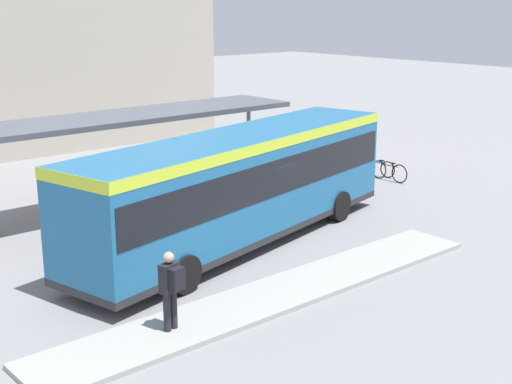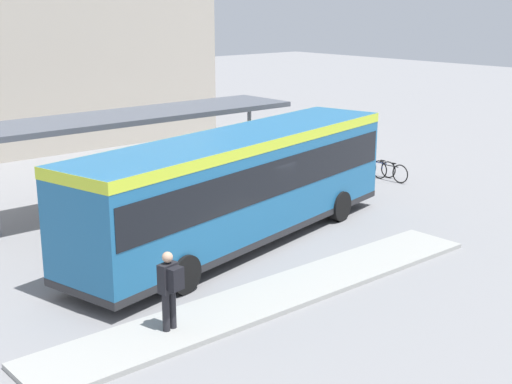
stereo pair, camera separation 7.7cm
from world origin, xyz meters
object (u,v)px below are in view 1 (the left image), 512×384
at_px(bicycle_black, 389,171).
at_px(bicycle_green, 361,165).
at_px(city_bus, 240,181).
at_px(bicycle_blue, 378,167).
at_px(pedestrian_waiting, 171,286).
at_px(potted_planter_near_shelter, 111,214).
at_px(bicycle_white, 343,161).

relative_size(bicycle_black, bicycle_green, 1.15).
xyz_separation_m(city_bus, bicycle_green, (9.62, 3.65, -1.58)).
height_order(city_bus, bicycle_blue, city_bus).
bearing_deg(pedestrian_waiting, bicycle_green, -74.30).
bearing_deg(city_bus, potted_planter_near_shelter, 114.02).
bearing_deg(pedestrian_waiting, bicycle_black, -79.39).
height_order(pedestrian_waiting, bicycle_black, pedestrian_waiting).
distance_m(city_bus, bicycle_white, 10.54).
height_order(bicycle_white, potted_planter_near_shelter, potted_planter_near_shelter).
bearing_deg(pedestrian_waiting, bicycle_white, -71.47).
height_order(bicycle_green, bicycle_white, bicycle_white).
distance_m(bicycle_green, potted_planter_near_shelter, 12.06).
xyz_separation_m(bicycle_black, bicycle_green, (0.18, 1.62, -0.05)).
bearing_deg(bicycle_white, bicycle_green, -164.48).
xyz_separation_m(city_bus, potted_planter_near_shelter, (-2.43, 3.31, -1.27)).
relative_size(city_bus, bicycle_white, 6.97).
xyz_separation_m(bicycle_blue, bicycle_green, (-0.12, 0.81, -0.01)).
distance_m(city_bus, potted_planter_near_shelter, 4.30).
distance_m(bicycle_black, bicycle_blue, 0.87).
distance_m(pedestrian_waiting, bicycle_blue, 16.11).
relative_size(bicycle_blue, potted_planter_near_shelter, 1.31).
bearing_deg(bicycle_black, city_bus, 100.50).
distance_m(pedestrian_waiting, bicycle_green, 16.35).
relative_size(bicycle_green, bicycle_white, 0.87).
height_order(bicycle_black, bicycle_white, same).
relative_size(bicycle_green, potted_planter_near_shelter, 1.26).
relative_size(city_bus, potted_planter_near_shelter, 10.05).
bearing_deg(bicycle_white, potted_planter_near_shelter, 97.44).
bearing_deg(potted_planter_near_shelter, bicycle_blue, -2.23).
relative_size(bicycle_blue, bicycle_green, 1.04).
bearing_deg(bicycle_blue, city_bus, 99.59).
xyz_separation_m(pedestrian_waiting, bicycle_green, (14.60, 7.31, -0.80)).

